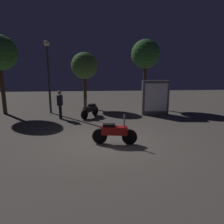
# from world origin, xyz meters

# --- Properties ---
(ground_plane) EXTENTS (40.00, 40.00, 0.00)m
(ground_plane) POSITION_xyz_m (0.00, 0.00, 0.00)
(ground_plane) COLOR #605951
(motorcycle_red_foreground) EXTENTS (1.65, 0.46, 1.11)m
(motorcycle_red_foreground) POSITION_xyz_m (0.27, -0.27, 0.44)
(motorcycle_red_foreground) COLOR black
(motorcycle_red_foreground) RESTS_ON ground_plane
(motorcycle_black_parked_left) EXTENTS (0.99, 1.45, 1.11)m
(motorcycle_black_parked_left) POSITION_xyz_m (-0.67, 4.18, 0.44)
(motorcycle_black_parked_left) COLOR black
(motorcycle_black_parked_left) RESTS_ON ground_plane
(person_rider_beside) EXTENTS (0.28, 0.66, 1.60)m
(person_rider_beside) POSITION_xyz_m (-2.33, 3.96, 0.94)
(person_rider_beside) COLOR black
(person_rider_beside) RESTS_ON ground_plane
(streetlamp_near) EXTENTS (0.36, 0.36, 4.48)m
(streetlamp_near) POSITION_xyz_m (-3.22, 5.65, 2.89)
(streetlamp_near) COLOR #38383D
(streetlamp_near) RESTS_ON ground_plane
(tree_left_bg) EXTENTS (2.04, 2.04, 4.87)m
(tree_left_bg) POSITION_xyz_m (3.30, 7.19, 3.80)
(tree_left_bg) COLOR #4C331E
(tree_left_bg) RESTS_ON ground_plane
(tree_center_bg) EXTENTS (1.87, 1.87, 3.96)m
(tree_center_bg) POSITION_xyz_m (-1.06, 7.37, 2.99)
(tree_center_bg) COLOR #4C331E
(tree_center_bg) RESTS_ON ground_plane
(kiosk_billboard) EXTENTS (1.64, 0.68, 2.10)m
(kiosk_billboard) POSITION_xyz_m (3.30, 4.58, 1.05)
(kiosk_billboard) COLOR #595960
(kiosk_billboard) RESTS_ON ground_plane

